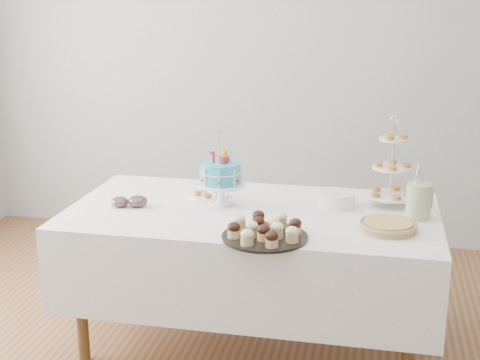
% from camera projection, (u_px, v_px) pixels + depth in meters
% --- Properties ---
extents(walls, '(5.04, 4.04, 2.70)m').
position_uv_depth(walls, '(240.00, 109.00, 3.05)').
color(walls, '#A9ACAF').
rests_on(walls, floor).
extents(table, '(1.92, 1.02, 0.77)m').
position_uv_depth(table, '(252.00, 250.00, 3.55)').
color(table, silver).
rests_on(table, floor).
extents(birthday_cake, '(0.26, 0.26, 0.40)m').
position_uv_depth(birthday_cake, '(221.00, 186.00, 3.54)').
color(birthday_cake, white).
rests_on(birthday_cake, table).
extents(cupcake_tray, '(0.40, 0.40, 0.09)m').
position_uv_depth(cupcake_tray, '(265.00, 229.00, 3.07)').
color(cupcake_tray, black).
rests_on(cupcake_tray, table).
extents(pie, '(0.28, 0.28, 0.04)m').
position_uv_depth(pie, '(388.00, 226.00, 3.18)').
color(pie, tan).
rests_on(pie, table).
extents(tiered_stand, '(0.25, 0.25, 0.49)m').
position_uv_depth(tiered_stand, '(392.00, 168.00, 3.51)').
color(tiered_stand, silver).
rests_on(tiered_stand, table).
extents(plate_stack, '(0.20, 0.20, 0.08)m').
position_uv_depth(plate_stack, '(336.00, 199.00, 3.54)').
color(plate_stack, white).
rests_on(plate_stack, table).
extents(pastry_plate, '(0.22, 0.22, 0.03)m').
position_uv_depth(pastry_plate, '(209.00, 194.00, 3.72)').
color(pastry_plate, white).
rests_on(pastry_plate, table).
extents(jam_bowl_a, '(0.10, 0.10, 0.06)m').
position_uv_depth(jam_bowl_a, '(138.00, 201.00, 3.54)').
color(jam_bowl_a, silver).
rests_on(jam_bowl_a, table).
extents(jam_bowl_b, '(0.09, 0.09, 0.06)m').
position_uv_depth(jam_bowl_b, '(120.00, 202.00, 3.53)').
color(jam_bowl_b, silver).
rests_on(jam_bowl_b, table).
extents(utensil_pitcher, '(0.13, 0.12, 0.28)m').
position_uv_depth(utensil_pitcher, '(419.00, 200.00, 3.33)').
color(utensil_pitcher, beige).
rests_on(utensil_pitcher, table).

